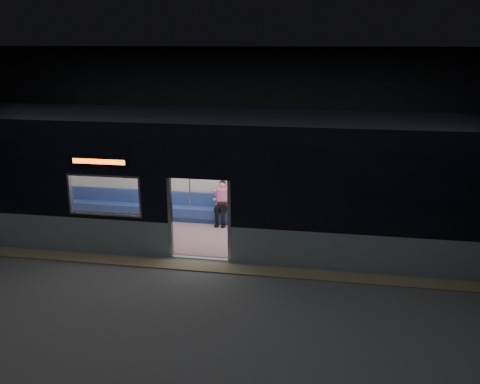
# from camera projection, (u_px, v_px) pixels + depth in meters

# --- Properties ---
(station_floor) EXTENTS (24.00, 14.00, 0.01)m
(station_floor) POSITION_uv_depth(u_px,v_px,m) (189.00, 277.00, 11.60)
(station_floor) COLOR #47494C
(station_floor) RESTS_ON ground
(station_envelope) EXTENTS (24.00, 14.00, 5.00)m
(station_envelope) POSITION_uv_depth(u_px,v_px,m) (184.00, 117.00, 10.55)
(station_envelope) COLOR black
(station_envelope) RESTS_ON station_floor
(tactile_strip) EXTENTS (22.80, 0.50, 0.03)m
(tactile_strip) POSITION_uv_depth(u_px,v_px,m) (195.00, 266.00, 12.11)
(tactile_strip) COLOR #8C7F59
(tactile_strip) RESTS_ON station_floor
(metro_car) EXTENTS (18.00, 3.04, 3.35)m
(metro_car) POSITION_uv_depth(u_px,v_px,m) (213.00, 172.00, 13.47)
(metro_car) COLOR #94A5B0
(metro_car) RESTS_ON station_floor
(passenger) EXTENTS (0.38, 0.63, 1.28)m
(passenger) POSITION_uv_depth(u_px,v_px,m) (222.00, 199.00, 14.72)
(passenger) COLOR black
(passenger) RESTS_ON metro_car
(handbag) EXTENTS (0.32, 0.30, 0.13)m
(handbag) POSITION_uv_depth(u_px,v_px,m) (222.00, 205.00, 14.56)
(handbag) COLOR black
(handbag) RESTS_ON passenger
(transit_map) EXTENTS (0.97, 0.03, 0.63)m
(transit_map) POSITION_uv_depth(u_px,v_px,m) (338.00, 178.00, 14.27)
(transit_map) COLOR white
(transit_map) RESTS_ON metro_car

